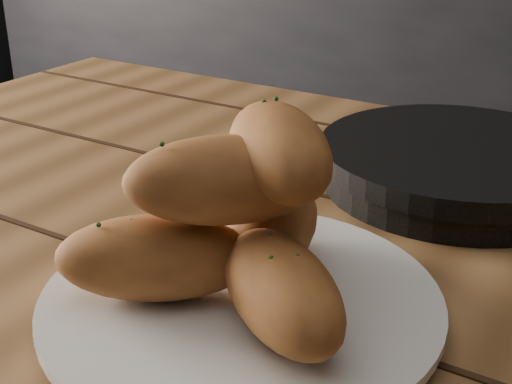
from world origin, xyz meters
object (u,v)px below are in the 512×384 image
at_px(plate, 241,304).
at_px(skillet, 459,166).
at_px(bread_rolls, 241,222).
at_px(table, 374,372).

xyz_separation_m(plate, skillet, (0.06, 0.31, 0.01)).
bearing_deg(bread_rolls, table, 61.61).
xyz_separation_m(table, skillet, (0.00, 0.19, 0.13)).
bearing_deg(skillet, plate, -101.26).
bearing_deg(bread_rolls, plate, -62.93).
distance_m(table, plate, 0.18).
distance_m(plate, bread_rolls, 0.06).
height_order(table, plate, plate).
bearing_deg(plate, table, 62.71).
height_order(bread_rolls, skillet, bread_rolls).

